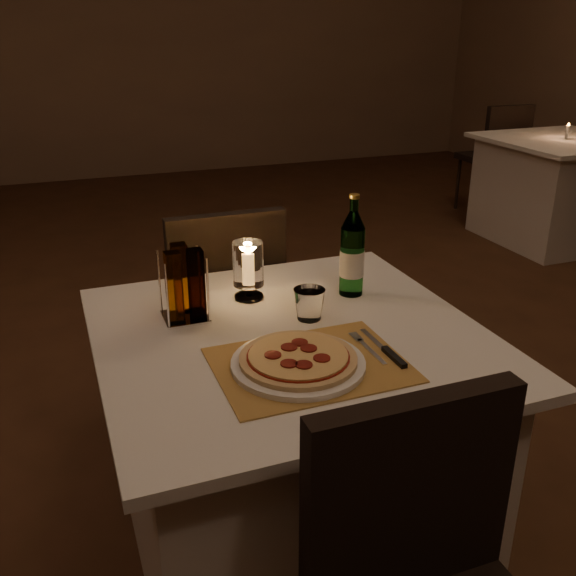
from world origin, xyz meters
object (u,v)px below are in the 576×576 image
object	(u,v)px
pizza	(298,358)
hurricane_candle	(248,266)
chair_far	(222,298)
tumbler	(309,304)
main_table	(290,447)
neighbor_table_right	(558,190)
plate	(298,364)
water_bottle	(352,255)

from	to	relation	value
pizza	hurricane_candle	bearing A→B (deg)	87.85
chair_far	tumbler	bearing A→B (deg)	-83.12
main_table	chair_far	xyz separation A→B (m)	(-0.00, 0.71, 0.18)
tumbler	neighbor_table_right	world-z (taller)	tumbler
pizza	tumbler	bearing A→B (deg)	62.13
pizza	chair_far	bearing A→B (deg)	86.80
pizza	hurricane_candle	world-z (taller)	hurricane_candle
neighbor_table_right	hurricane_candle	bearing A→B (deg)	-147.17
main_table	plate	bearing A→B (deg)	-105.52
plate	water_bottle	xyz separation A→B (m)	(0.31, 0.36, 0.11)
plate	hurricane_candle	world-z (taller)	hurricane_candle
main_table	water_bottle	bearing A→B (deg)	34.70
plate	pizza	world-z (taller)	pizza
main_table	tumbler	xyz separation A→B (m)	(0.08, 0.06, 0.41)
pizza	hurricane_candle	distance (m)	0.45
tumbler	pizza	bearing A→B (deg)	-117.87
plate	neighbor_table_right	distance (m)	3.78
water_bottle	chair_far	bearing A→B (deg)	116.42
hurricane_candle	pizza	bearing A→B (deg)	-92.15
tumbler	water_bottle	world-z (taller)	water_bottle
chair_far	neighbor_table_right	size ratio (longest dim) A/B	0.90
hurricane_candle	neighbor_table_right	bearing A→B (deg)	32.83
plate	neighbor_table_right	bearing A→B (deg)	38.33
chair_far	water_bottle	bearing A→B (deg)	-63.58
plate	hurricane_candle	bearing A→B (deg)	87.86
tumbler	neighbor_table_right	size ratio (longest dim) A/B	0.09
chair_far	water_bottle	xyz separation A→B (m)	(0.26, -0.53, 0.31)
plate	tumbler	xyz separation A→B (m)	(0.13, 0.24, 0.03)
hurricane_candle	tumbler	bearing A→B (deg)	-60.17
hurricane_candle	chair_far	bearing A→B (deg)	85.78
main_table	plate	distance (m)	0.42
main_table	plate	xyz separation A→B (m)	(-0.05, -0.18, 0.38)
main_table	tumbler	distance (m)	0.42
plate	pizza	distance (m)	0.02
pizza	main_table	bearing A→B (deg)	74.47
main_table	tumbler	bearing A→B (deg)	38.81
chair_far	main_table	bearing A→B (deg)	-90.00
neighbor_table_right	main_table	bearing A→B (deg)	-143.42
main_table	hurricane_candle	distance (m)	0.54
plate	pizza	bearing A→B (deg)	-130.18
tumbler	water_bottle	bearing A→B (deg)	32.83
plate	pizza	xyz separation A→B (m)	(-0.00, -0.00, 0.02)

